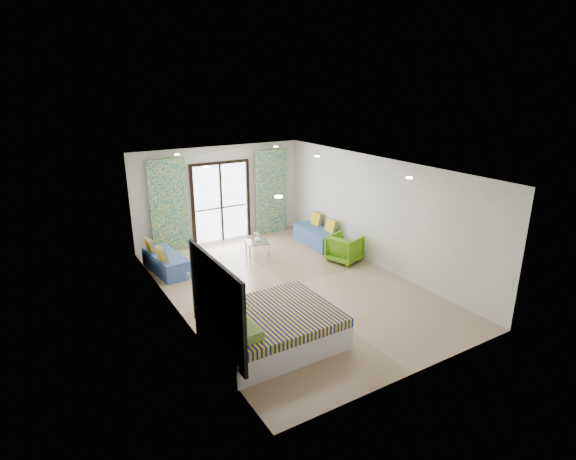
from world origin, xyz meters
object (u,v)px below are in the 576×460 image
bed (271,328)px  daybed_left (166,262)px  coffee_table (257,243)px  armchair (345,247)px  daybed_right (317,236)px

bed → daybed_left: size_ratio=1.32×
coffee_table → armchair: armchair is taller
bed → daybed_right: 5.23m
daybed_left → coffee_table: 2.39m
daybed_right → coffee_table: 1.85m
daybed_left → armchair: bearing=-28.3°
daybed_left → coffee_table: bearing=-10.0°
daybed_left → coffee_table: (2.39, -0.17, 0.09)m
bed → daybed_left: (-0.63, 4.08, -0.07)m
armchair → daybed_right: bearing=-23.2°
coffee_table → bed: bearing=-114.1°
daybed_right → armchair: (-0.12, -1.41, 0.13)m
daybed_left → daybed_right: 4.24m
daybed_right → armchair: bearing=-91.7°
bed → armchair: armchair is taller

